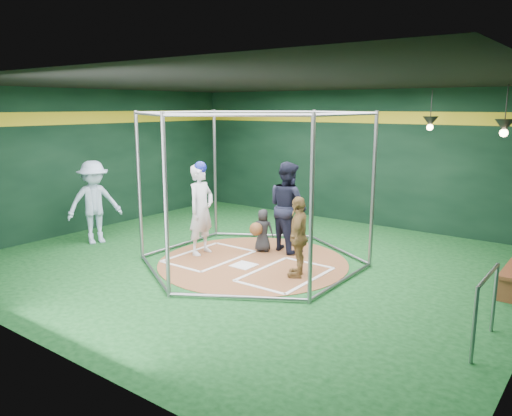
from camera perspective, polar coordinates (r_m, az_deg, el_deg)
The scene contains 14 objects.
room_shell at distance 9.70m, azimuth -0.33°, elevation 3.70°, with size 10.10×9.10×3.53m.
clay_disc at distance 10.08m, azimuth -0.34°, elevation -6.20°, with size 3.80×3.80×0.01m, color brown.
home_plate at distance 9.85m, azimuth -1.40°, elevation -6.56°, with size 0.43×0.43×0.01m, color white.
batter_box_left at distance 10.47m, azimuth -5.35°, elevation -5.50°, with size 1.17×1.77×0.01m.
batter_box_right at distance 9.36m, azimuth 3.42°, elevation -7.56°, with size 1.17×1.77×0.01m.
batting_cage at distance 9.73m, azimuth -0.35°, elevation 2.21°, with size 4.05×4.67×3.00m.
pendant_lamp_near at distance 11.82m, azimuth 19.29°, elevation 9.29°, with size 0.34×0.34×0.90m.
pendant_lamp_far at distance 9.83m, azimuth 26.52°, elevation 8.39°, with size 0.34×0.34×0.90m.
batter_figure at distance 10.47m, azimuth -6.29°, elevation -0.06°, with size 0.49×0.72×1.96m.
visitor_leopard at distance 9.10m, azimuth 4.87°, elevation -3.27°, with size 0.87×0.36×1.49m, color #B18A4C.
catcher_figure at distance 10.65m, azimuth 0.68°, elevation -2.54°, with size 0.53×0.61×0.92m.
umpire at distance 10.67m, azimuth 3.66°, elevation 0.17°, with size 0.94×0.73×1.93m, color black.
bystander_blue at distance 11.86m, azimuth -18.00°, elevation 0.62°, with size 1.22×0.70×1.89m, color #A4BCD9.
steel_railing at distance 7.14m, azimuth 24.82°, elevation -9.34°, with size 0.05×1.15×1.00m.
Camera 1 is at (5.78, -7.66, 3.08)m, focal length 35.00 mm.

